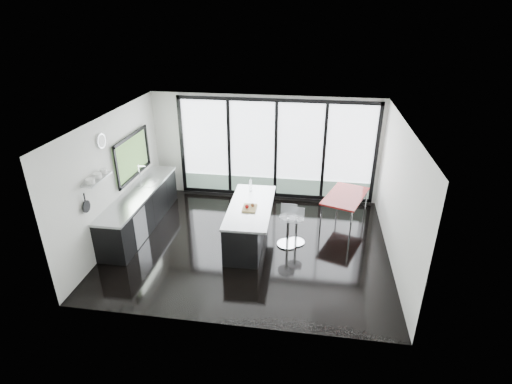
% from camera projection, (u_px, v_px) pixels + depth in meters
% --- Properties ---
extents(floor, '(6.00, 5.00, 0.00)m').
position_uv_depth(floor, '(250.00, 244.00, 8.89)').
color(floor, black).
rests_on(floor, ground).
extents(ceiling, '(6.00, 5.00, 0.00)m').
position_uv_depth(ceiling, '(249.00, 121.00, 7.70)').
color(ceiling, white).
rests_on(ceiling, wall_back).
extents(wall_back, '(6.00, 0.09, 2.80)m').
position_uv_depth(wall_back, '(275.00, 154.00, 10.52)').
color(wall_back, silver).
rests_on(wall_back, ground).
extents(wall_front, '(6.00, 0.00, 2.80)m').
position_uv_depth(wall_front, '(222.00, 254.00, 6.06)').
color(wall_front, silver).
rests_on(wall_front, ground).
extents(wall_left, '(0.26, 5.00, 2.80)m').
position_uv_depth(wall_left, '(119.00, 167.00, 8.87)').
color(wall_left, silver).
rests_on(wall_left, ground).
extents(wall_right, '(0.00, 5.00, 2.80)m').
position_uv_depth(wall_right, '(398.00, 196.00, 7.89)').
color(wall_right, silver).
rests_on(wall_right, ground).
extents(counter_cabinets, '(0.69, 3.24, 1.36)m').
position_uv_depth(counter_cabinets, '(141.00, 209.00, 9.41)').
color(counter_cabinets, black).
rests_on(counter_cabinets, floor).
extents(island, '(0.98, 2.21, 1.16)m').
position_uv_depth(island, '(247.00, 223.00, 8.83)').
color(island, black).
rests_on(island, floor).
extents(bar_stool_near, '(0.46, 0.46, 0.72)m').
position_uv_depth(bar_stool_near, '(288.00, 231.00, 8.71)').
color(bar_stool_near, silver).
rests_on(bar_stool_near, floor).
extents(bar_stool_far, '(0.42, 0.42, 0.63)m').
position_uv_depth(bar_stool_far, '(296.00, 230.00, 8.81)').
color(bar_stool_far, silver).
rests_on(bar_stool_far, floor).
extents(red_table, '(1.23, 1.60, 0.76)m').
position_uv_depth(red_table, '(344.00, 209.00, 9.58)').
color(red_table, maroon).
rests_on(red_table, floor).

